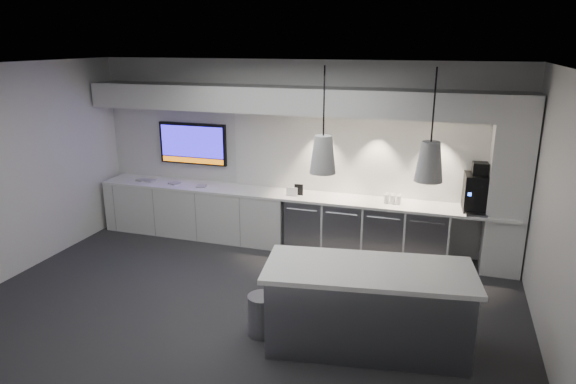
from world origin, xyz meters
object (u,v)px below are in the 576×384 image
(island, at_px, (367,307))
(bin, at_px, (263,315))
(wall_tv, at_px, (193,144))
(coffee_machine, at_px, (478,191))

(island, distance_m, bin, 1.21)
(wall_tv, distance_m, bin, 3.98)
(island, bearing_deg, bin, 176.93)
(wall_tv, height_order, island, wall_tv)
(bin, bearing_deg, coffee_machine, 48.87)
(wall_tv, relative_size, bin, 2.59)
(wall_tv, bearing_deg, bin, -51.04)
(coffee_machine, bearing_deg, bin, -135.00)
(island, distance_m, coffee_machine, 2.90)
(island, height_order, bin, island)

